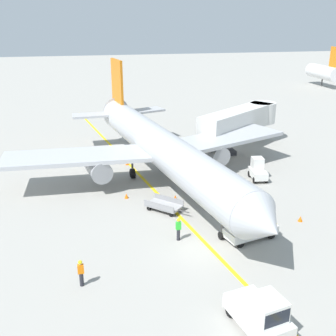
{
  "coord_description": "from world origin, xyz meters",
  "views": [
    {
      "loc": [
        -7.66,
        -22.95,
        14.75
      ],
      "look_at": [
        -0.67,
        9.32,
        2.5
      ],
      "focal_mm": 43.75,
      "sensor_mm": 36.0,
      "label": 1
    }
  ],
  "objects": [
    {
      "name": "ground_crew_marshaller",
      "position": [
        -8.34,
        -2.33,
        0.91
      ],
      "size": [
        0.36,
        0.24,
        1.7
      ],
      "color": "#26262D",
      "rests_on": "ground"
    },
    {
      "name": "safety_cone_wingtip_left",
      "position": [
        -3.28,
        17.78,
        0.22
      ],
      "size": [
        0.36,
        0.36,
        0.44
      ],
      "primitive_type": "cone",
      "color": "orange",
      "rests_on": "ground"
    },
    {
      "name": "ground_crew_wing_walker",
      "position": [
        -1.62,
        1.52,
        0.91
      ],
      "size": [
        0.36,
        0.24,
        1.7
      ],
      "color": "#26262D",
      "rests_on": "ground"
    },
    {
      "name": "baggage_tug_near_wing",
      "position": [
        8.52,
        11.08,
        0.93
      ],
      "size": [
        1.58,
        2.54,
        2.1
      ],
      "color": "silver",
      "rests_on": "ground"
    },
    {
      "name": "distant_aircraft_mid_right",
      "position": [
        45.69,
        60.15,
        3.22
      ],
      "size": [
        3.0,
        10.1,
        8.8
      ],
      "color": "silver",
      "rests_on": "ground"
    },
    {
      "name": "safety_cone_nose_left",
      "position": [
        -4.35,
        9.33,
        0.22
      ],
      "size": [
        0.36,
        0.36,
        0.44
      ],
      "primitive_type": "cone",
      "color": "orange",
      "rests_on": "ground"
    },
    {
      "name": "safety_cone_wingtip_right",
      "position": [
        8.18,
        2.27,
        0.22
      ],
      "size": [
        0.36,
        0.36,
        0.44
      ],
      "primitive_type": "cone",
      "color": "orange",
      "rests_on": "ground"
    },
    {
      "name": "pushback_tug",
      "position": [
        0.27,
        -7.89,
        0.99
      ],
      "size": [
        2.57,
        3.9,
        2.2
      ],
      "color": "silver",
      "rests_on": "ground"
    },
    {
      "name": "jet_bridge",
      "position": [
        10.81,
        20.75,
        3.54
      ],
      "size": [
        11.8,
        9.57,
        4.85
      ],
      "color": "silver",
      "rests_on": "ground"
    },
    {
      "name": "ground_plane",
      "position": [
        0.0,
        0.0,
        0.0
      ],
      "size": [
        300.0,
        300.0,
        0.0
      ],
      "primitive_type": "plane",
      "color": "#9E9B93"
    },
    {
      "name": "airliner",
      "position": [
        -0.77,
        12.86,
        3.42
      ],
      "size": [
        28.14,
        35.19,
        10.1
      ],
      "color": "#B2B5BA",
      "rests_on": "ground"
    },
    {
      "name": "belt_loader_forward_hold",
      "position": [
        4.25,
        8.14,
        0.78
      ],
      "size": [
        3.21,
        5.07,
        2.59
      ],
      "color": "silver",
      "rests_on": "ground"
    },
    {
      "name": "safety_cone_nose_right",
      "position": [
        -0.3,
        8.11,
        0.22
      ],
      "size": [
        0.36,
        0.36,
        0.44
      ],
      "primitive_type": "cone",
      "color": "orange",
      "rests_on": "ground"
    },
    {
      "name": "taxi_line_yellow",
      "position": [
        -0.67,
        5.0,
        0.0
      ],
      "size": [
        14.8,
        78.73,
        0.01
      ],
      "primitive_type": "cube",
      "rotation": [
        0.0,
        0.0,
        0.18
      ],
      "color": "yellow",
      "rests_on": "ground"
    },
    {
      "name": "belt_loader_aft_hold",
      "position": [
        3.29,
        0.62,
        0.78
      ],
      "size": [
        5.16,
        2.43,
        2.59
      ],
      "color": "silver",
      "rests_on": "ground"
    },
    {
      "name": "baggage_cart_loaded",
      "position": [
        -1.67,
        6.28,
        0.47
      ],
      "size": [
        3.25,
        3.2,
        0.94
      ],
      "color": "#A5A5A8",
      "rests_on": "ground"
    }
  ]
}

